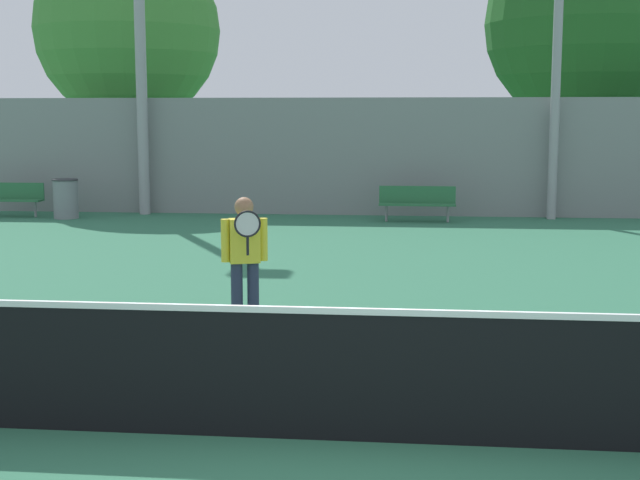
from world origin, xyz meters
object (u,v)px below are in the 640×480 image
tennis_net (354,374)px  bench_courtside_near (11,196)px  trash_bin (66,199)px  tennis_player (245,253)px  bench_courtside_far (417,200)px  tree_green_tall (128,30)px  tree_green_broad (586,25)px

tennis_net → bench_courtside_near: size_ratio=7.52×
trash_bin → bench_courtside_near: bearing=169.9°
bench_courtside_near → tennis_player: bearing=-53.5°
bench_courtside_far → trash_bin: 8.45m
tree_green_tall → tree_green_broad: (12.87, 0.68, 0.09)m
bench_courtside_near → tree_green_broad: tree_green_broad is taller
bench_courtside_far → tree_green_broad: size_ratio=0.23×
trash_bin → tree_green_tall: bearing=87.7°
tennis_net → bench_courtside_near: 17.11m
bench_courtside_near → tree_green_tall: (1.68, 4.30, 4.36)m
trash_bin → tree_green_broad: size_ratio=0.12×
tennis_player → trash_bin: tennis_player is taller
tennis_player → bench_courtside_near: size_ratio=0.97×
trash_bin → tree_green_tall: 6.33m
tennis_net → tree_green_broad: bearing=75.1°
tennis_net → bench_courtside_near: bearing=123.4°
tennis_player → bench_courtside_far: (2.07, 10.64, -0.37)m
tennis_net → bench_courtside_near: (-9.41, 14.30, -0.04)m
trash_bin → tennis_net: bearing=-60.6°
tennis_net → tennis_player: tennis_player is taller
trash_bin → tennis_player: bearing=-58.4°
tennis_player → bench_courtside_near: tennis_player is taller
bench_courtside_near → trash_bin: size_ratio=1.68×
bench_courtside_near → bench_courtside_far: size_ratio=0.89×
tree_green_broad → tennis_player: bearing=-113.2°
tree_green_tall → bench_courtside_far: bearing=-27.5°
tennis_net → bench_courtside_far: 14.31m
bench_courtside_far → trash_bin: trash_bin is taller
bench_courtside_far → tennis_net: bearing=-92.1°
tennis_net → tree_green_tall: size_ratio=1.60×
trash_bin → tree_green_broad: (13.06, 5.24, 4.48)m
tennis_net → tree_green_broad: size_ratio=1.55×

